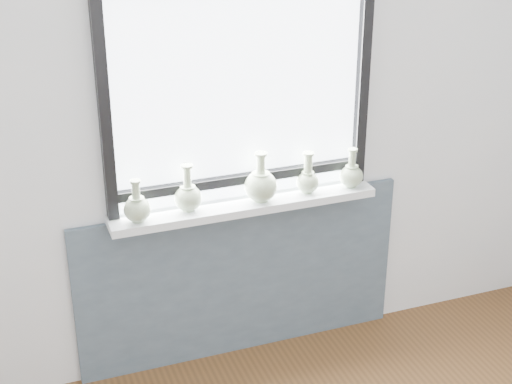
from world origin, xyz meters
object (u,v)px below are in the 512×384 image
object	(u,v)px
windowsill	(245,205)
vase_d	(308,179)
vase_a	(137,208)
vase_b	(188,196)
vase_e	(351,174)
vase_c	(261,185)

from	to	relation	value
windowsill	vase_d	bearing A→B (deg)	-0.42
vase_a	windowsill	bearing A→B (deg)	2.67
vase_b	vase_e	size ratio (longest dim) A/B	1.14
vase_c	vase_d	distance (m)	0.25
vase_b	vase_e	distance (m)	0.84
vase_a	vase_d	xyz separation A→B (m)	(0.85, 0.02, 0.00)
vase_e	vase_d	bearing A→B (deg)	176.81
vase_d	vase_e	xyz separation A→B (m)	(0.23, -0.01, -0.00)
vase_a	vase_e	bearing A→B (deg)	0.49
windowsill	vase_c	world-z (taller)	vase_c
vase_c	vase_d	world-z (taller)	vase_c
vase_c	vase_d	xyz separation A→B (m)	(0.25, 0.01, -0.01)
windowsill	vase_c	distance (m)	0.13
windowsill	vase_a	xyz separation A→B (m)	(-0.53, -0.02, 0.09)
vase_b	vase_d	distance (m)	0.61
vase_b	vase_d	size ratio (longest dim) A/B	1.10
windowsill	vase_b	world-z (taller)	vase_b
vase_b	vase_d	bearing A→B (deg)	-0.83
vase_c	vase_d	size ratio (longest dim) A/B	1.18
windowsill	vase_d	size ratio (longest dim) A/B	6.30
windowsill	vase_c	xyz separation A→B (m)	(0.08, -0.01, 0.10)
vase_b	vase_a	bearing A→B (deg)	-172.92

